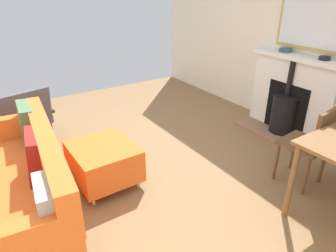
# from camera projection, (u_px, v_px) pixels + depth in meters

# --- Properties ---
(ground_plane) EXTENTS (5.41, 5.55, 0.01)m
(ground_plane) POSITION_uv_depth(u_px,v_px,m) (109.00, 177.00, 3.15)
(ground_plane) COLOR olive
(wall_left) EXTENTS (0.12, 5.55, 2.83)m
(wall_left) POSITION_uv_depth(u_px,v_px,m) (294.00, 20.00, 3.87)
(wall_left) COLOR silver
(wall_left) RESTS_ON ground
(fireplace) EXTENTS (0.59, 1.25, 1.04)m
(fireplace) POSITION_uv_depth(u_px,v_px,m) (291.00, 99.00, 3.92)
(fireplace) COLOR #93664C
(fireplace) RESTS_ON ground
(mirror_over_mantel) EXTENTS (0.04, 0.93, 0.95)m
(mirror_over_mantel) POSITION_uv_depth(u_px,v_px,m) (315.00, 9.00, 3.51)
(mirror_over_mantel) COLOR tan
(mantel_bowl_near) EXTENTS (0.16, 0.16, 0.05)m
(mantel_bowl_near) POSITION_uv_depth(u_px,v_px,m) (285.00, 50.00, 3.87)
(mantel_bowl_near) COLOR #334C56
(mantel_bowl_near) RESTS_ON fireplace
(mantel_bowl_far) EXTENTS (0.13, 0.13, 0.04)m
(mantel_bowl_far) POSITION_uv_depth(u_px,v_px,m) (325.00, 58.00, 3.46)
(mantel_bowl_far) COLOR black
(mantel_bowl_far) RESTS_ON fireplace
(sofa) EXTENTS (1.04, 1.83, 0.81)m
(sofa) POSITION_uv_depth(u_px,v_px,m) (11.00, 190.00, 2.38)
(sofa) COLOR #B2B2B7
(sofa) RESTS_ON ground
(ottoman) EXTENTS (0.60, 0.67, 0.42)m
(ottoman) POSITION_uv_depth(u_px,v_px,m) (104.00, 161.00, 2.95)
(ottoman) COLOR #B2B2B7
(ottoman) RESTS_ON ground
(armchair_accent) EXTENTS (0.79, 0.72, 0.78)m
(armchair_accent) POSITION_uv_depth(u_px,v_px,m) (21.00, 116.00, 3.51)
(armchair_accent) COLOR #4C3321
(armchair_accent) RESTS_ON ground
(dining_chair_near_fireplace) EXTENTS (0.44, 0.44, 0.84)m
(dining_chair_near_fireplace) POSITION_uv_depth(u_px,v_px,m) (313.00, 141.00, 2.81)
(dining_chair_near_fireplace) COLOR brown
(dining_chair_near_fireplace) RESTS_ON ground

